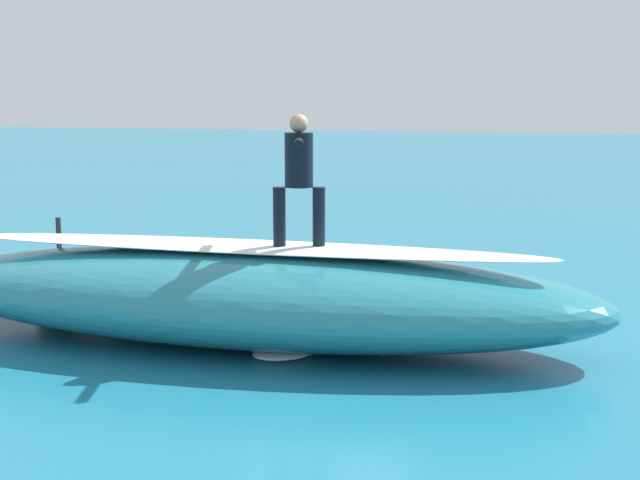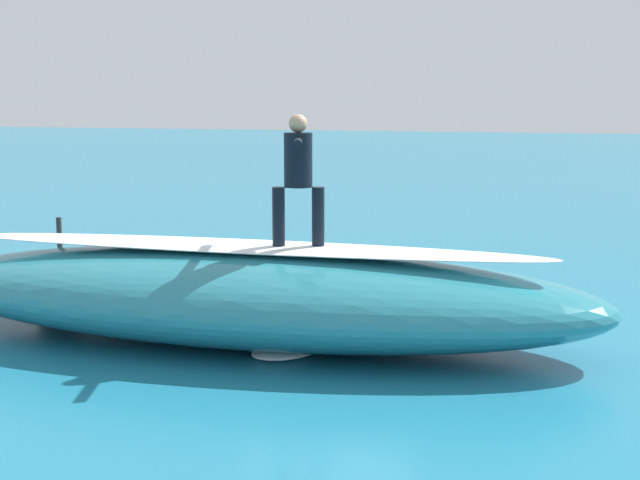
{
  "view_description": "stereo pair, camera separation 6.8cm",
  "coord_description": "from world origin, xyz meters",
  "px_view_note": "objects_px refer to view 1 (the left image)",
  "views": [
    {
      "loc": [
        -3.22,
        13.35,
        3.19
      ],
      "look_at": [
        0.06,
        0.92,
        1.07
      ],
      "focal_mm": 50.67,
      "sensor_mm": 36.0,
      "label": 1
    },
    {
      "loc": [
        -3.29,
        13.33,
        3.19
      ],
      "look_at": [
        0.06,
        0.92,
        1.07
      ],
      "focal_mm": 50.67,
      "sensor_mm": 36.0,
      "label": 2
    }
  ],
  "objects_px": {
    "surfer_riding": "(299,170)",
    "buoy_marker": "(61,279)",
    "surfboard_paddling": "(336,286)",
    "surfboard_riding": "(299,249)",
    "surfer_paddling": "(338,277)"
  },
  "relations": [
    {
      "from": "surfboard_riding",
      "to": "surfer_riding",
      "type": "bearing_deg",
      "value": -118.43
    },
    {
      "from": "buoy_marker",
      "to": "surfer_riding",
      "type": "bearing_deg",
      "value": 164.43
    },
    {
      "from": "surfboard_riding",
      "to": "buoy_marker",
      "type": "xyz_separation_m",
      "value": [
        4.07,
        -1.13,
        -0.84
      ]
    },
    {
      "from": "surfboard_riding",
      "to": "surfboard_paddling",
      "type": "bearing_deg",
      "value": -100.11
    },
    {
      "from": "surfboard_riding",
      "to": "buoy_marker",
      "type": "height_order",
      "value": "buoy_marker"
    },
    {
      "from": "surfer_riding",
      "to": "surfboard_paddling",
      "type": "relative_size",
      "value": 0.77
    },
    {
      "from": "surfer_riding",
      "to": "buoy_marker",
      "type": "relative_size",
      "value": 1.23
    },
    {
      "from": "surfboard_riding",
      "to": "buoy_marker",
      "type": "distance_m",
      "value": 4.31
    },
    {
      "from": "surfer_paddling",
      "to": "buoy_marker",
      "type": "distance_m",
      "value": 4.35
    },
    {
      "from": "surfboard_riding",
      "to": "surfboard_paddling",
      "type": "xyz_separation_m",
      "value": [
        0.36,
        -3.4,
        -1.2
      ]
    },
    {
      "from": "surfer_riding",
      "to": "buoy_marker",
      "type": "height_order",
      "value": "surfer_riding"
    },
    {
      "from": "surfboard_riding",
      "to": "surfer_riding",
      "type": "distance_m",
      "value": 1.0
    },
    {
      "from": "surfboard_paddling",
      "to": "surfer_paddling",
      "type": "height_order",
      "value": "surfer_paddling"
    },
    {
      "from": "surfer_riding",
      "to": "surfboard_paddling",
      "type": "xyz_separation_m",
      "value": [
        0.36,
        -3.4,
        -2.2
      ]
    },
    {
      "from": "surfboard_paddling",
      "to": "buoy_marker",
      "type": "xyz_separation_m",
      "value": [
        3.71,
        2.26,
        0.37
      ]
    }
  ]
}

